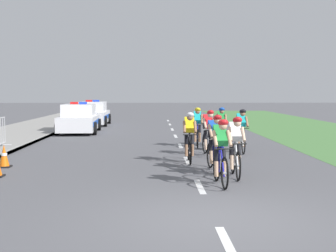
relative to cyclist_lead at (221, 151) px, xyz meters
The scene contains 15 objects.
ground_plane 3.03m from the cyclist_lead, 99.52° to the right, with size 160.00×160.00×0.00m, color #56565B.
sidewalk_slab 13.91m from the cyclist_lead, 126.92° to the left, with size 3.86×60.00×0.12m, color gray.
kerb_edge 12.89m from the cyclist_lead, 120.33° to the left, with size 0.16×60.00×0.13m, color #9E9E99.
lane_markings_centre 9.91m from the cyclist_lead, 92.81° to the left, with size 0.14×29.60×0.01m.
cyclist_lead is the anchor object (origin of this frame).
cyclist_second 1.12m from the cyclist_lead, 62.66° to the left, with size 0.42×1.72×1.56m.
cyclist_third 1.94m from the cyclist_lead, 86.56° to the left, with size 0.45×1.72×1.56m.
cyclist_fourth 3.47m from the cyclist_lead, 97.48° to the left, with size 0.42×1.72×1.56m.
cyclist_fifth 5.00m from the cyclist_lead, 86.61° to the left, with size 0.45×1.72×1.56m.
cyclist_sixth 5.97m from the cyclist_lead, 75.07° to the left, with size 0.42×1.72×1.56m.
cyclist_seventh 7.72m from the cyclist_lead, 81.80° to the left, with size 0.44×1.72×1.56m.
cyclist_eighth 7.45m from the cyclist_lead, 88.79° to the left, with size 0.44×1.72×1.56m.
police_car_nearest 14.92m from the cyclist_lead, 111.09° to the left, with size 2.12×4.46×1.59m.
police_car_second 20.19m from the cyclist_lead, 105.42° to the left, with size 2.02×4.41×1.59m.
traffic_cone_mid 6.37m from the cyclist_lead, 154.41° to the left, with size 0.36×0.36×0.64m.
Camera 1 is at (-1.03, -7.77, 2.14)m, focal length 50.87 mm.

